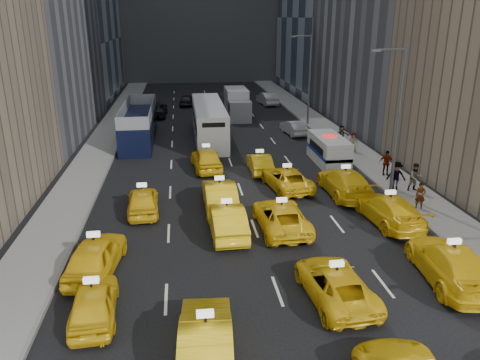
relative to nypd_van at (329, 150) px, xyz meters
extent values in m
plane|color=black|center=(-7.38, -18.85, -1.00)|extent=(160.00, 160.00, 0.00)
cube|color=gray|center=(-17.88, 6.15, -0.93)|extent=(3.00, 90.00, 0.15)
cube|color=gray|center=(3.12, 6.15, -0.93)|extent=(3.00, 90.00, 0.15)
cube|color=slate|center=(-16.43, 6.15, -0.91)|extent=(0.15, 90.00, 0.18)
cube|color=slate|center=(1.67, 6.15, -0.91)|extent=(0.15, 90.00, 0.18)
cylinder|color=#595B60|center=(1.92, -6.85, 3.50)|extent=(0.20, 0.20, 9.00)
cylinder|color=#595B60|center=(1.02, -6.85, 7.80)|extent=(1.80, 0.12, 0.12)
cube|color=slate|center=(0.12, -6.85, 7.75)|extent=(0.50, 0.22, 0.12)
cylinder|color=#595B60|center=(1.92, 13.15, 3.50)|extent=(0.20, 0.20, 9.00)
cylinder|color=#595B60|center=(1.02, 13.15, 7.80)|extent=(1.80, 0.12, 0.12)
cube|color=slate|center=(0.12, 13.15, 7.75)|extent=(0.50, 0.22, 0.12)
imported|color=yellow|center=(-14.45, -17.76, -0.32)|extent=(1.90, 4.14, 1.38)
imported|color=yellow|center=(-10.49, -20.59, -0.21)|extent=(1.97, 4.91, 1.59)
imported|color=yellow|center=(-5.25, -17.66, -0.33)|extent=(2.56, 4.96, 1.34)
imported|color=yellow|center=(-0.04, -16.97, -0.19)|extent=(2.87, 5.81, 1.62)
imported|color=yellow|center=(-14.91, -14.35, -0.21)|extent=(2.45, 4.86, 1.59)
imported|color=yellow|center=(-8.89, -11.25, -0.21)|extent=(1.85, 4.87, 1.59)
imported|color=yellow|center=(-6.02, -11.09, -0.29)|extent=(2.51, 5.20, 1.43)
imported|color=yellow|center=(-0.10, -11.01, -0.23)|extent=(2.55, 5.45, 1.54)
imported|color=yellow|center=(-13.33, -7.94, -0.28)|extent=(1.94, 4.35, 1.45)
imported|color=yellow|center=(-8.96, -7.89, -0.17)|extent=(1.82, 5.05, 1.66)
imported|color=yellow|center=(-4.39, -5.15, -0.32)|extent=(2.93, 5.20, 1.37)
imported|color=yellow|center=(-1.05, -6.65, -0.19)|extent=(2.42, 5.67, 1.63)
imported|color=yellow|center=(-9.30, -0.50, -0.20)|extent=(2.35, 4.90, 1.62)
imported|color=yellow|center=(-5.55, -1.49, -0.33)|extent=(1.43, 4.08, 1.34)
cube|color=silver|center=(0.00, 0.00, 0.03)|extent=(2.37, 5.31, 2.07)
cylinder|color=black|center=(-0.84, -1.69, -0.59)|extent=(0.28, 0.83, 0.83)
cylinder|color=black|center=(0.84, -1.69, -0.59)|extent=(0.28, 0.83, 0.83)
cylinder|color=black|center=(-0.84, 1.69, -0.59)|extent=(0.28, 0.83, 0.83)
cylinder|color=black|center=(0.84, 1.69, -0.59)|extent=(0.28, 0.83, 0.83)
cube|color=navy|center=(0.00, 0.00, -0.11)|extent=(2.41, 5.32, 0.24)
cube|color=red|center=(0.00, 0.00, 1.14)|extent=(0.96, 0.40, 0.15)
cube|color=black|center=(-14.74, 8.56, 0.64)|extent=(3.09, 11.39, 3.28)
cylinder|color=black|center=(-15.87, 3.81, -0.45)|extent=(0.28, 1.10, 1.10)
cylinder|color=black|center=(-13.61, 3.81, -0.45)|extent=(0.28, 1.10, 1.10)
cylinder|color=black|center=(-15.87, 13.30, -0.45)|extent=(0.28, 1.10, 1.10)
cylinder|color=black|center=(-13.61, 13.30, -0.45)|extent=(0.28, 1.10, 1.10)
cube|color=white|center=(-8.51, 8.73, 0.59)|extent=(3.91, 12.54, 3.19)
cylinder|color=black|center=(-9.65, 3.47, -0.45)|extent=(0.28, 1.10, 1.10)
cylinder|color=black|center=(-7.38, 3.47, -0.45)|extent=(0.28, 1.10, 1.10)
cylinder|color=black|center=(-9.65, 14.00, -0.45)|extent=(0.28, 1.10, 1.10)
cylinder|color=black|center=(-7.38, 14.00, -0.45)|extent=(0.28, 1.10, 1.10)
cube|color=silver|center=(-4.82, 17.81, 0.54)|extent=(2.86, 6.90, 3.08)
cylinder|color=black|center=(-5.83, 15.35, -0.45)|extent=(0.28, 1.10, 1.10)
cylinder|color=black|center=(-3.82, 15.35, -0.45)|extent=(0.28, 1.10, 1.10)
cylinder|color=black|center=(-5.83, 20.28, -0.45)|extent=(0.28, 1.10, 1.10)
cylinder|color=black|center=(-3.82, 20.28, -0.45)|extent=(0.28, 1.10, 1.10)
imported|color=#9FA2A6|center=(-0.49, 9.28, -0.34)|extent=(1.95, 4.20, 1.33)
imported|color=black|center=(-13.94, 19.56, -0.20)|extent=(2.90, 5.86, 1.60)
imported|color=slate|center=(-5.01, 27.66, -0.28)|extent=(2.50, 5.19, 1.46)
imported|color=black|center=(-10.23, 25.89, -0.31)|extent=(1.99, 4.21, 1.39)
imported|color=#AAACB2|center=(-0.10, 25.24, -0.22)|extent=(2.23, 4.95, 1.58)
imported|color=gray|center=(2.39, -9.66, -0.09)|extent=(0.64, 0.52, 1.53)
imported|color=gray|center=(3.46, -6.91, 0.04)|extent=(0.87, 0.48, 1.79)
imported|color=gray|center=(2.33, -6.60, 0.08)|extent=(1.30, 0.90, 1.86)
imported|color=gray|center=(2.96, -3.66, 0.02)|extent=(1.10, 0.71, 1.74)
imported|color=gray|center=(2.82, 2.41, -0.08)|extent=(0.84, 0.59, 1.56)
imported|color=gray|center=(2.49, 4.38, 0.00)|extent=(1.62, 0.63, 1.70)
camera|label=1|loc=(-10.98, -33.01, 9.57)|focal=35.00mm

